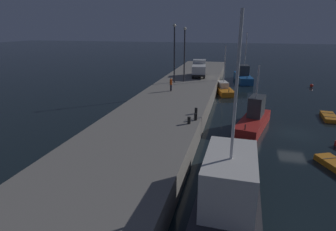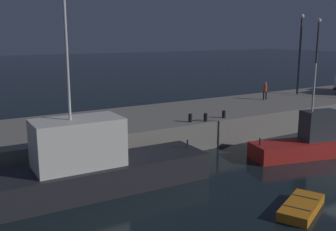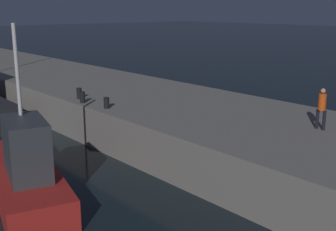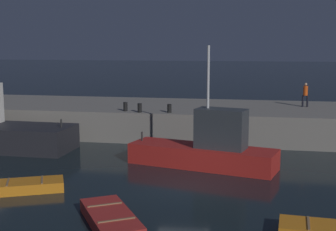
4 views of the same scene
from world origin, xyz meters
The scene contains 10 objects.
pier_quay centered at (0.00, 13.26, 1.02)m, with size 79.39×8.87×2.04m.
fishing_boat_white centered at (0.79, 3.92, 1.00)m, with size 8.19×4.05×6.44m.
fishing_trawler_green centered at (-14.09, 5.91, 1.44)m, with size 11.82×3.56×10.74m.
dinghy_red_small centered at (-6.75, -1.74, 0.23)m, with size 3.60×2.66×0.49m.
lamp_post_west centered at (12.41, 15.00, 6.91)m, with size 0.44×0.44×8.37m.
lamp_post_east centered at (13.50, 13.71, 6.68)m, with size 0.44×0.44×7.93m.
dockworker centered at (6.73, 14.14, 3.03)m, with size 0.46×0.34×1.72m.
bollard_west centered at (-4.23, 9.26, 2.34)m, with size 0.28×0.28×0.60m, color black.
bollard_central centered at (-2.29, 9.51, 2.33)m, with size 0.28×0.28×0.56m, color black.
bollard_east centered at (-5.32, 9.67, 2.35)m, with size 0.28×0.28×0.60m, color black.
Camera 2 is at (-21.26, -13.14, 8.27)m, focal length 41.66 mm.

